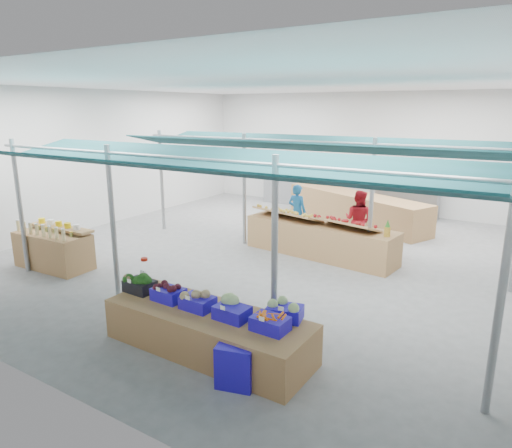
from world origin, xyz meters
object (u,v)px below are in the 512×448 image
at_px(veg_counter, 208,331).
at_px(vendor_left, 297,212).
at_px(bottle_shelf, 55,249).
at_px(crate_stack, 236,366).
at_px(fruit_counter, 320,240).
at_px(vendor_right, 358,220).

bearing_deg(veg_counter, vendor_left, 105.77).
distance_m(veg_counter, vendor_left, 6.52).
distance_m(bottle_shelf, veg_counter, 5.51).
bearing_deg(crate_stack, bottle_shelf, 164.97).
bearing_deg(vendor_left, fruit_counter, 144.04).
xyz_separation_m(bottle_shelf, vendor_left, (3.71, 5.14, 0.34)).
relative_size(fruit_counter, vendor_left, 2.50).
height_order(vendor_left, vendor_right, same).
xyz_separation_m(veg_counter, vendor_right, (0.12, 6.29, 0.46)).
relative_size(bottle_shelf, fruit_counter, 0.48).
distance_m(bottle_shelf, vendor_right, 7.54).
bearing_deg(veg_counter, fruit_counter, 96.09).
bearing_deg(veg_counter, crate_stack, -30.34).
bearing_deg(fruit_counter, vendor_right, 67.94).
bearing_deg(bottle_shelf, vendor_right, 40.74).
bearing_deg(bottle_shelf, crate_stack, -17.31).
bearing_deg(vendor_right, fruit_counter, 67.94).
distance_m(fruit_counter, vendor_right, 1.31).
bearing_deg(vendor_left, bottle_shelf, 60.74).
bearing_deg(veg_counter, bottle_shelf, 168.82).
height_order(bottle_shelf, vendor_left, vendor_left).
height_order(crate_stack, vendor_left, vendor_left).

